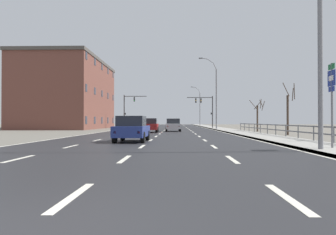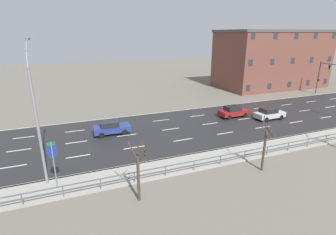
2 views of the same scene
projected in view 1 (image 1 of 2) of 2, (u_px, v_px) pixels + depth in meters
The scene contains 16 objects.
ground_plane at pixel (166, 130), 51.47m from camera, with size 160.00×160.00×0.12m.
road_asphalt_strip at pixel (168, 128), 63.46m from camera, with size 14.00×120.00×0.03m.
sidewalk_right at pixel (213, 127), 63.23m from camera, with size 3.00×120.00×0.12m.
guardrail at pixel (281, 128), 26.25m from camera, with size 0.07×33.23×1.00m.
street_lamp_foreground at pixel (315, 25), 13.72m from camera, with size 2.88×0.24×10.76m.
street_lamp_midground at pixel (215, 94), 50.09m from camera, with size 2.74×0.24×10.84m.
street_lamp_distant at pixel (199, 107), 86.45m from camera, with size 2.48×0.24×10.23m.
highway_sign at pixel (332, 94), 14.39m from camera, with size 0.09×0.68×3.77m.
traffic_signal_right at pixel (206, 106), 58.50m from camera, with size 4.57×0.36×5.67m.
traffic_signal_left at pixel (128, 107), 60.45m from camera, with size 4.16×0.36×6.02m.
car_far_right at pixel (150, 125), 36.96m from camera, with size 1.89×4.13×1.57m.
car_distant at pixel (173, 125), 40.78m from camera, with size 1.92×4.15×1.57m.
car_far_left at pixel (132, 129), 20.23m from camera, with size 1.90×4.13×1.57m.
brick_building at pixel (68, 94), 57.28m from camera, with size 11.77×22.56×11.67m.
bare_tree_mid at pixel (288, 112), 30.33m from camera, with size 1.23×1.13×4.78m.
bare_tree_far at pixel (258, 115), 40.62m from camera, with size 1.69×1.72×3.96m.
Camera 1 is at (1.72, -3.46, 1.26)m, focal length 35.72 mm.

